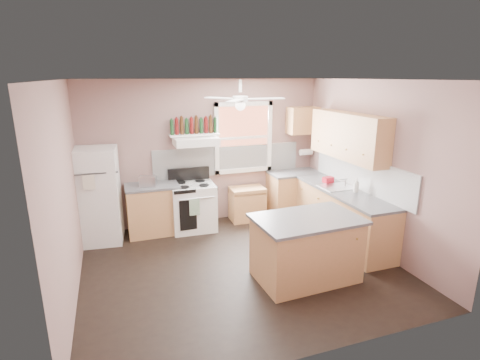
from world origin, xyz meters
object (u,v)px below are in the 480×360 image
object	(u,v)px
refrigerator	(98,196)
toaster	(148,181)
island	(306,249)
cart	(247,204)
stove	(193,207)

from	to	relation	value
refrigerator	toaster	distance (m)	0.84
toaster	island	xyz separation A→B (m)	(1.87, -2.24, -0.56)
toaster	cart	xyz separation A→B (m)	(1.88, 0.11, -0.66)
refrigerator	cart	distance (m)	2.75
stove	island	xyz separation A→B (m)	(1.10, -2.24, 0.00)
cart	island	distance (m)	2.35
toaster	cart	world-z (taller)	toaster
toaster	stove	size ratio (longest dim) A/B	0.33
toaster	island	world-z (taller)	toaster
cart	stove	bearing A→B (deg)	-172.25
refrigerator	cart	bearing A→B (deg)	8.23
refrigerator	stove	world-z (taller)	refrigerator
toaster	island	size ratio (longest dim) A/B	0.21
island	stove	bearing A→B (deg)	113.53
refrigerator	cart	size ratio (longest dim) A/B	2.47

